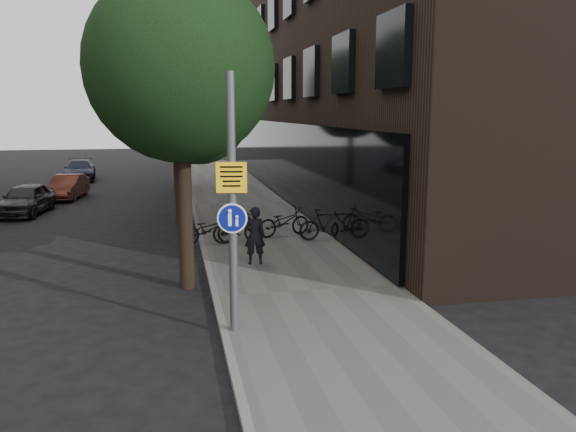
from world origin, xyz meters
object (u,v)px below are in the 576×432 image
object	(u,v)px
pedestrian	(255,236)
parked_bike_facade_near	(284,222)
parked_car_near	(26,199)
signpost	(232,205)

from	to	relation	value
pedestrian	parked_bike_facade_near	distance (m)	3.67
parked_bike_facade_near	parked_car_near	bearing A→B (deg)	38.40
signpost	pedestrian	world-z (taller)	signpost
pedestrian	parked_car_near	world-z (taller)	pedestrian
signpost	parked_bike_facade_near	bearing A→B (deg)	81.44
signpost	parked_car_near	distance (m)	16.67
pedestrian	parked_car_near	distance (m)	13.16
pedestrian	parked_bike_facade_near	size ratio (longest dim) A/B	0.85
signpost	parked_bike_facade_near	world-z (taller)	signpost
signpost	pedestrian	size ratio (longest dim) A/B	3.03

